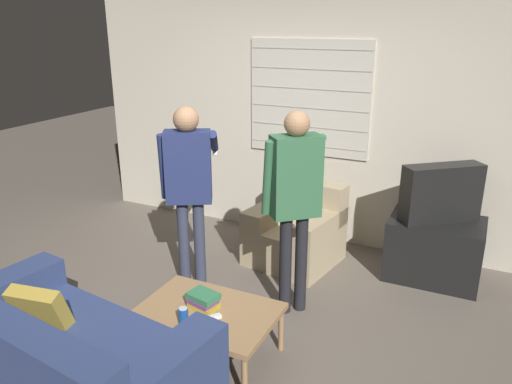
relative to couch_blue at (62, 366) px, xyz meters
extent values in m
plane|color=#665B51|center=(0.40, 1.17, -0.32)|extent=(16.00, 16.00, 0.00)
cube|color=beige|center=(0.40, 3.20, 0.96)|extent=(5.20, 0.06, 2.55)
cube|color=beige|center=(0.40, 3.16, 1.22)|extent=(1.31, 0.02, 1.19)
cube|color=gray|center=(0.40, 3.15, 0.73)|extent=(1.28, 0.00, 0.01)
cube|color=gray|center=(0.40, 3.15, 0.92)|extent=(1.28, 0.00, 0.01)
cube|color=gray|center=(0.40, 3.15, 1.12)|extent=(1.28, 0.00, 0.01)
cube|color=gray|center=(0.40, 3.15, 1.32)|extent=(1.28, 0.00, 0.01)
cube|color=gray|center=(0.40, 3.15, 1.52)|extent=(1.28, 0.00, 0.01)
cube|color=gray|center=(0.40, 3.15, 1.71)|extent=(1.28, 0.00, 0.01)
cube|color=navy|center=(0.01, 0.05, -0.10)|extent=(1.85, 1.17, 0.45)
cube|color=navy|center=(-0.04, -0.32, 0.33)|extent=(1.75, 0.43, 0.41)
cube|color=navy|center=(0.75, -0.05, 0.23)|extent=(0.36, 0.98, 0.20)
cube|color=#B29338|center=(-0.28, 0.14, 0.23)|extent=(0.39, 0.27, 0.37)
cube|color=tan|center=(0.53, 2.49, -0.13)|extent=(0.90, 0.88, 0.38)
cube|color=tan|center=(0.58, 2.77, 0.26)|extent=(0.81, 0.33, 0.40)
cube|color=tan|center=(0.80, 2.45, 0.15)|extent=(0.37, 0.79, 0.17)
cube|color=tan|center=(0.26, 2.54, 0.15)|extent=(0.37, 0.79, 0.17)
cube|color=#9E754C|center=(0.53, 0.83, 0.04)|extent=(0.96, 0.67, 0.04)
cylinder|color=#9E754C|center=(0.09, 1.13, -0.15)|extent=(0.04, 0.04, 0.34)
cylinder|color=#9E754C|center=(0.97, 1.13, -0.15)|extent=(0.04, 0.04, 0.34)
cylinder|color=#9E754C|center=(0.09, 0.54, -0.15)|extent=(0.04, 0.04, 0.34)
cylinder|color=#9E754C|center=(0.97, 0.54, -0.15)|extent=(0.04, 0.04, 0.34)
cube|color=black|center=(1.83, 2.76, -0.03)|extent=(0.83, 0.59, 0.58)
cube|color=black|center=(1.83, 2.76, 0.52)|extent=(0.69, 0.61, 0.52)
cube|color=black|center=(1.76, 2.84, 0.52)|extent=(0.49, 0.40, 0.43)
cylinder|color=#33384C|center=(-0.18, 1.62, 0.09)|extent=(0.10, 0.10, 0.82)
cylinder|color=#33384C|center=(-0.06, 1.68, 0.09)|extent=(0.10, 0.10, 0.82)
cube|color=navy|center=(-0.12, 1.65, 0.81)|extent=(0.44, 0.36, 0.62)
sphere|color=#A87A56|center=(-0.12, 1.65, 1.22)|extent=(0.21, 0.21, 0.21)
cylinder|color=navy|center=(-0.33, 1.58, 0.80)|extent=(0.14, 0.17, 0.59)
cylinder|color=navy|center=(-0.06, 1.99, 0.97)|extent=(0.33, 0.52, 0.32)
cube|color=white|center=(-0.19, 2.22, 0.84)|extent=(0.07, 0.09, 0.13)
cylinder|color=black|center=(0.80, 1.62, 0.11)|extent=(0.10, 0.10, 0.85)
cylinder|color=black|center=(0.90, 1.71, 0.11)|extent=(0.10, 0.10, 0.85)
cube|color=#336642|center=(0.85, 1.66, 0.86)|extent=(0.41, 0.40, 0.64)
sphere|color=#A87A56|center=(0.85, 1.66, 1.26)|extent=(0.20, 0.20, 0.20)
cylinder|color=#336642|center=(0.66, 1.56, 0.84)|extent=(0.16, 0.17, 0.61)
cylinder|color=#336642|center=(0.84, 1.99, 0.97)|extent=(0.41, 0.45, 0.40)
cube|color=black|center=(0.67, 2.18, 0.80)|extent=(0.09, 0.10, 0.12)
cube|color=gold|center=(0.49, 0.85, 0.08)|extent=(0.22, 0.18, 0.04)
cube|color=#75387F|center=(0.48, 0.85, 0.11)|extent=(0.22, 0.18, 0.03)
cube|color=#33754C|center=(0.48, 0.86, 0.15)|extent=(0.24, 0.19, 0.04)
cylinder|color=#194C9E|center=(0.48, 0.61, 0.12)|extent=(0.07, 0.07, 0.12)
cylinder|color=silver|center=(0.48, 0.61, 0.19)|extent=(0.06, 0.06, 0.00)
cube|color=white|center=(0.62, 0.75, 0.07)|extent=(0.11, 0.13, 0.02)
camera|label=1|loc=(2.15, -1.76, 1.99)|focal=35.00mm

